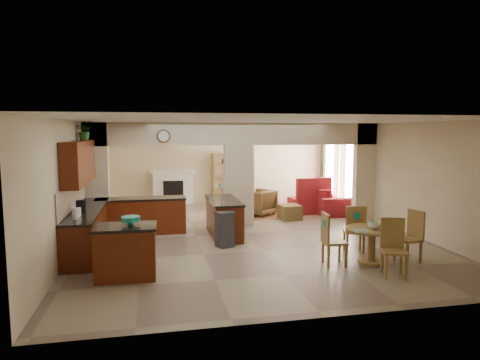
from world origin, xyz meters
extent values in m
plane|color=gray|center=(0.00, 0.00, 0.00)|extent=(10.00, 10.00, 0.00)
plane|color=white|center=(0.00, 0.00, 2.80)|extent=(10.00, 10.00, 0.00)
plane|color=beige|center=(0.00, 5.00, 1.40)|extent=(8.00, 0.00, 8.00)
plane|color=beige|center=(0.00, -5.00, 1.40)|extent=(8.00, 0.00, 8.00)
plane|color=beige|center=(-4.00, 0.00, 1.40)|extent=(0.00, 10.00, 10.00)
plane|color=beige|center=(4.00, 0.00, 1.40)|extent=(0.00, 10.00, 10.00)
cube|color=beige|center=(-3.70, 1.00, 1.40)|extent=(0.60, 0.25, 2.80)
cube|color=beige|center=(0.00, 1.00, 1.10)|extent=(0.80, 0.25, 2.20)
cube|color=beige|center=(3.70, 1.00, 1.40)|extent=(0.60, 0.25, 2.80)
cube|color=beige|center=(0.00, 1.00, 2.50)|extent=(8.00, 0.25, 0.60)
cube|color=#401807|center=(-3.70, -0.80, 0.43)|extent=(0.60, 3.20, 0.86)
cube|color=black|center=(-3.70, -0.80, 0.89)|extent=(0.62, 3.22, 0.05)
cube|color=tan|center=(-3.98, -0.80, 1.20)|extent=(0.02, 3.20, 0.55)
cube|color=#401807|center=(-2.60, 0.57, 0.43)|extent=(2.20, 0.60, 0.86)
cube|color=black|center=(-2.60, 0.57, 0.89)|extent=(2.22, 0.62, 0.05)
cube|color=#401807|center=(-3.82, -0.80, 1.92)|extent=(0.35, 2.40, 0.90)
cube|color=#401807|center=(-0.60, -0.10, 0.43)|extent=(0.65, 1.80, 0.86)
cube|color=black|center=(-0.60, -0.10, 0.89)|extent=(0.70, 1.85, 0.05)
cube|color=silver|center=(-0.60, -0.95, 0.42)|extent=(0.58, 0.04, 0.70)
cylinder|color=#492418|center=(-2.00, 0.85, 2.45)|extent=(0.34, 0.03, 0.34)
cube|color=brown|center=(1.20, 2.10, 0.01)|extent=(1.60, 1.30, 0.01)
cube|color=white|center=(-1.60, 4.84, 0.55)|extent=(1.40, 0.28, 1.10)
cube|color=black|center=(-1.60, 4.70, 0.50)|extent=(0.70, 0.04, 0.70)
cube|color=white|center=(-1.60, 4.82, 1.15)|extent=(1.60, 0.35, 0.10)
cube|color=olive|center=(0.35, 4.82, 0.90)|extent=(1.00, 0.32, 1.80)
cube|color=white|center=(3.97, 2.30, 1.20)|extent=(0.02, 0.90, 1.90)
cube|color=white|center=(3.97, 4.00, 1.20)|extent=(0.02, 0.90, 1.90)
cube|color=white|center=(3.97, 3.15, 1.05)|extent=(0.02, 0.70, 2.10)
cube|color=#391817|center=(3.93, 1.70, 1.20)|extent=(0.10, 0.28, 2.30)
cube|color=#391817|center=(3.93, 2.90, 1.20)|extent=(0.10, 0.28, 2.30)
cube|color=#391817|center=(3.93, 3.40, 1.20)|extent=(0.10, 0.28, 2.30)
cube|color=#391817|center=(3.93, 4.60, 1.20)|extent=(0.10, 0.28, 2.30)
cylinder|color=white|center=(1.50, 3.00, 2.56)|extent=(1.00, 1.00, 0.10)
cube|color=#401807|center=(-2.79, -2.74, 0.44)|extent=(1.05, 0.75, 0.88)
cube|color=black|center=(-2.79, -2.74, 0.91)|extent=(1.10, 0.80, 0.05)
cylinder|color=#148A7A|center=(-2.69, -2.72, 1.01)|extent=(0.33, 0.33, 0.15)
cube|color=#2F2F31|center=(-0.75, -1.11, 0.37)|extent=(0.43, 0.40, 0.73)
cylinder|color=olive|center=(1.88, -2.85, 0.68)|extent=(1.02, 1.02, 0.04)
cylinder|color=olive|center=(1.88, -2.85, 0.35)|extent=(0.15, 0.15, 0.66)
cylinder|color=olive|center=(1.88, -2.85, 0.03)|extent=(0.52, 0.52, 0.06)
cylinder|color=#6DA322|center=(1.90, -2.92, 0.77)|extent=(0.28, 0.28, 0.15)
imported|color=maroon|center=(3.30, 2.72, 0.40)|extent=(2.86, 1.33, 0.81)
cube|color=maroon|center=(2.59, 2.43, 0.23)|extent=(1.22, 1.03, 0.46)
imported|color=maroon|center=(0.89, 2.30, 0.39)|extent=(1.20, 1.20, 0.79)
cube|color=maroon|center=(1.62, 1.49, 0.21)|extent=(0.64, 0.64, 0.43)
imported|color=#1C5115|center=(-3.82, 0.15, 2.59)|extent=(0.43, 0.38, 0.45)
cube|color=olive|center=(1.90, -2.05, 0.45)|extent=(0.52, 0.52, 0.05)
cube|color=olive|center=(2.11, -1.93, 0.22)|extent=(0.04, 0.04, 0.44)
cube|color=olive|center=(1.78, -1.85, 0.22)|extent=(0.04, 0.04, 0.44)
cube|color=olive|center=(2.02, -2.26, 0.22)|extent=(0.04, 0.04, 0.44)
cube|color=olive|center=(1.69, -2.17, 0.22)|extent=(0.04, 0.04, 0.44)
cube|color=olive|center=(1.85, -2.24, 0.75)|extent=(0.42, 0.15, 0.55)
cube|color=#148A7A|center=(1.84, -2.26, 0.82)|extent=(0.14, 0.05, 0.14)
cube|color=olive|center=(2.61, -2.93, 0.45)|extent=(0.50, 0.50, 0.05)
cube|color=olive|center=(2.41, -2.80, 0.22)|extent=(0.04, 0.04, 0.44)
cube|color=olive|center=(2.48, -3.13, 0.22)|extent=(0.04, 0.04, 0.44)
cube|color=olive|center=(2.74, -2.73, 0.22)|extent=(0.04, 0.04, 0.44)
cube|color=olive|center=(2.82, -3.06, 0.22)|extent=(0.04, 0.04, 0.44)
cube|color=olive|center=(2.80, -2.89, 0.75)|extent=(0.13, 0.42, 0.55)
cube|color=#148A7A|center=(2.82, -2.88, 0.82)|extent=(0.04, 0.14, 0.14)
cube|color=olive|center=(1.88, -3.64, 0.45)|extent=(0.53, 0.53, 0.05)
cube|color=olive|center=(1.66, -3.75, 0.22)|extent=(0.04, 0.04, 0.44)
cube|color=olive|center=(1.98, -3.86, 0.22)|extent=(0.04, 0.04, 0.44)
cube|color=olive|center=(1.77, -3.43, 0.22)|extent=(0.04, 0.04, 0.44)
cube|color=olive|center=(2.09, -3.54, 0.22)|extent=(0.04, 0.04, 0.44)
cube|color=olive|center=(1.94, -3.46, 0.75)|extent=(0.41, 0.17, 0.55)
cube|color=#148A7A|center=(1.95, -3.44, 0.82)|extent=(0.14, 0.05, 0.14)
cube|color=olive|center=(1.10, -2.83, 0.45)|extent=(0.45, 0.45, 0.05)
cube|color=olive|center=(1.26, -3.01, 0.22)|extent=(0.04, 0.04, 0.44)
cube|color=olive|center=(1.29, -2.67, 0.22)|extent=(0.04, 0.04, 0.44)
cube|color=olive|center=(0.92, -2.99, 0.22)|extent=(0.04, 0.04, 0.44)
cube|color=olive|center=(0.95, -2.65, 0.22)|extent=(0.04, 0.04, 0.44)
cube|color=olive|center=(0.92, -2.82, 0.75)|extent=(0.07, 0.42, 0.55)
cube|color=#148A7A|center=(0.89, -2.81, 0.82)|extent=(0.02, 0.14, 0.14)
camera|label=1|loc=(-2.29, -10.33, 2.57)|focal=32.00mm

